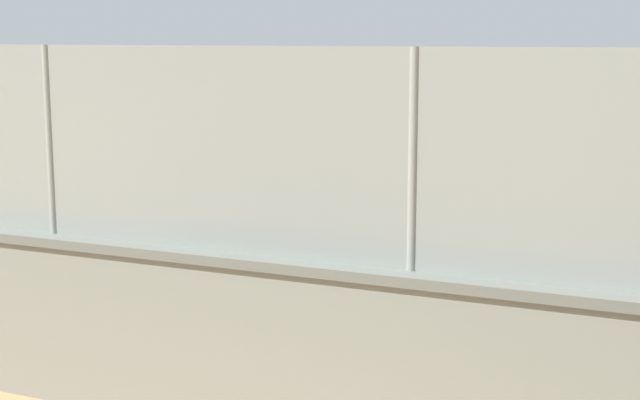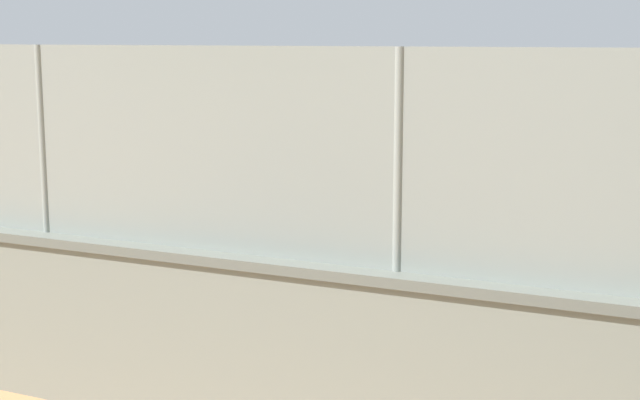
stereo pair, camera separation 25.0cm
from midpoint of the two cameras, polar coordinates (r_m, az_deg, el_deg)
The scene contains 6 objects.
ground_plane at distance 21.24m, azimuth 6.75°, elevation 1.33°, with size 260.00×260.00×0.00m, color tan.
perimeter_wall at distance 8.67m, azimuth -15.15°, elevation -6.58°, with size 26.49×1.10×1.47m.
fence_panel_on_wall at distance 8.38m, azimuth -15.62°, elevation 3.54°, with size 26.02×0.71×1.61m.
player_at_service_line at distance 16.88m, azimuth 6.23°, elevation 2.08°, with size 0.69×1.20×1.47m.
player_near_wall_returning at distance 9.90m, azimuth 3.42°, elevation -3.31°, with size 0.69×1.19×1.51m.
sports_ball at distance 15.12m, azimuth 1.36°, elevation 1.61°, with size 0.20×0.20×0.20m, color yellow.
Camera 2 is at (-6.23, 20.05, 3.15)m, focal length 52.78 mm.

